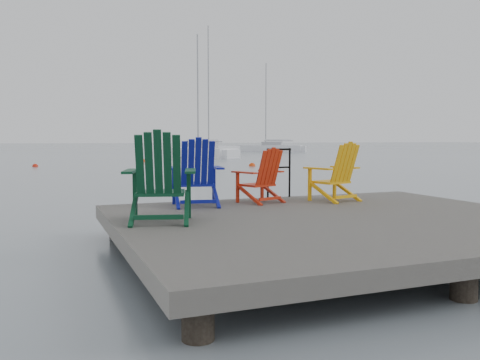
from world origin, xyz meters
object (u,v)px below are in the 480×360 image
object	(u,v)px
chair_blue	(196,173)
buoy_a	(252,166)
chair_green	(160,178)
sailboat_mid	(206,151)
buoy_d	(143,162)
sailboat_far	(269,149)
buoy_b	(35,167)
chair_red	(262,176)
handrail	(279,168)
chair_yellow	(336,172)
sailboat_near	(201,153)
buoy_c	(175,158)

from	to	relation	value
chair_blue	buoy_a	distance (m)	21.49
chair_green	sailboat_mid	world-z (taller)	sailboat_mid
buoy_d	chair_blue	bearing A→B (deg)	-99.03
chair_green	buoy_d	bearing A→B (deg)	96.29
sailboat_far	buoy_b	size ratio (longest dim) A/B	34.22
chair_red	buoy_a	world-z (taller)	chair_red
sailboat_far	sailboat_mid	bearing A→B (deg)	160.13
handrail	chair_green	xyz separation A→B (m)	(-2.66, -2.02, 0.03)
handrail	sailboat_far	world-z (taller)	sailboat_far
chair_red	sailboat_far	world-z (taller)	sailboat_far
chair_red	buoy_d	xyz separation A→B (m)	(3.21, 27.41, -0.95)
chair_blue	chair_yellow	distance (m)	2.45
handrail	chair_green	distance (m)	3.34
buoy_b	sailboat_near	bearing A→B (deg)	40.32
buoy_b	chair_yellow	bearing A→B (deg)	-78.09
chair_green	buoy_d	size ratio (longest dim) A/B	3.09
buoy_c	buoy_d	distance (m)	7.75
sailboat_near	buoy_c	distance (m)	2.68
chair_blue	chair_yellow	xyz separation A→B (m)	(2.44, -0.22, -0.03)
sailboat_mid	sailboat_far	size ratio (longest dim) A/B	1.20
chair_green	buoy_a	size ratio (longest dim) A/B	2.90
handrail	chair_red	size ratio (longest dim) A/B	1.00
sailboat_near	buoy_d	size ratio (longest dim) A/B	29.62
sailboat_near	sailboat_far	distance (m)	20.88
chair_yellow	sailboat_near	distance (m)	36.10
chair_red	chair_green	bearing A→B (deg)	-164.74
buoy_a	chair_blue	bearing A→B (deg)	-115.24
sailboat_far	buoy_b	xyz separation A→B (m)	(-27.20, -27.04, -0.36)
chair_green	buoy_a	bearing A→B (deg)	80.83
chair_green	sailboat_near	distance (m)	38.10
sailboat_mid	buoy_c	distance (m)	10.66
chair_green	buoy_a	distance (m)	23.10
handrail	chair_red	distance (m)	0.88
buoy_c	chair_green	bearing A→B (deg)	-104.47
handrail	buoy_c	world-z (taller)	handrail
chair_yellow	sailboat_far	world-z (taller)	sailboat_far
chair_blue	buoy_d	distance (m)	27.81
chair_red	chair_yellow	size ratio (longest dim) A/B	0.91
buoy_a	buoy_c	distance (m)	14.76
chair_yellow	buoy_b	bearing A→B (deg)	86.85
handrail	buoy_b	bearing A→B (deg)	100.75
chair_green	sailboat_near	xyz separation A→B (m)	(11.72, 36.25, -0.72)
handrail	buoy_a	world-z (taller)	handrail
chair_yellow	sailboat_mid	bearing A→B (deg)	60.12
handrail	buoy_a	xyz separation A→B (m)	(7.38, 18.75, -1.04)
buoy_a	sailboat_far	bearing A→B (deg)	63.58
chair_yellow	buoy_a	bearing A→B (deg)	56.05
chair_red	sailboat_far	bearing A→B (deg)	45.81
handrail	sailboat_far	size ratio (longest dim) A/B	0.08
buoy_b	chair_green	bearing A→B (deg)	-86.13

